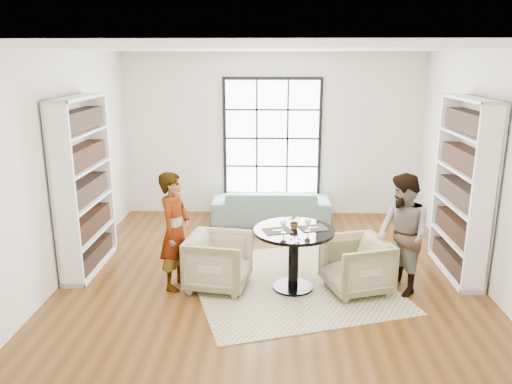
{
  "coord_description": "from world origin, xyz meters",
  "views": [
    {
      "loc": [
        0.03,
        -6.21,
        2.88
      ],
      "look_at": [
        -0.21,
        0.4,
        1.1
      ],
      "focal_mm": 35.0,
      "sensor_mm": 36.0,
      "label": 1
    }
  ],
  "objects_px": {
    "person_right": "(402,235)",
    "wine_glass_left": "(283,223)",
    "sofa": "(271,205)",
    "flower_centerpiece": "(295,222)",
    "armchair_left": "(219,261)",
    "armchair_right": "(356,265)",
    "wine_glass_right": "(308,222)",
    "pedestal_table": "(294,246)",
    "person_left": "(175,231)"
  },
  "relations": [
    {
      "from": "person_right",
      "to": "wine_glass_left",
      "type": "xyz_separation_m",
      "value": [
        -1.48,
        -0.12,
        0.17
      ]
    },
    {
      "from": "sofa",
      "to": "flower_centerpiece",
      "type": "xyz_separation_m",
      "value": [
        0.31,
        -2.72,
        0.6
      ]
    },
    {
      "from": "armchair_left",
      "to": "armchair_right",
      "type": "height_order",
      "value": "armchair_left"
    },
    {
      "from": "wine_glass_right",
      "to": "person_right",
      "type": "bearing_deg",
      "value": 1.99
    },
    {
      "from": "sofa",
      "to": "armchair_left",
      "type": "height_order",
      "value": "armchair_left"
    },
    {
      "from": "pedestal_table",
      "to": "sofa",
      "type": "xyz_separation_m",
      "value": [
        -0.3,
        2.75,
        -0.28
      ]
    },
    {
      "from": "pedestal_table",
      "to": "person_right",
      "type": "bearing_deg",
      "value": -0.82
    },
    {
      "from": "pedestal_table",
      "to": "flower_centerpiece",
      "type": "relative_size",
      "value": 5.42
    },
    {
      "from": "sofa",
      "to": "armchair_left",
      "type": "xyz_separation_m",
      "value": [
        -0.65,
        -2.73,
        0.05
      ]
    },
    {
      "from": "armchair_left",
      "to": "flower_centerpiece",
      "type": "xyz_separation_m",
      "value": [
        0.97,
        0.01,
        0.55
      ]
    },
    {
      "from": "wine_glass_right",
      "to": "armchair_left",
      "type": "bearing_deg",
      "value": 175.79
    },
    {
      "from": "person_right",
      "to": "flower_centerpiece",
      "type": "relative_size",
      "value": 8.15
    },
    {
      "from": "sofa",
      "to": "armchair_left",
      "type": "distance_m",
      "value": 2.8
    },
    {
      "from": "armchair_left",
      "to": "wine_glass_left",
      "type": "height_order",
      "value": "wine_glass_left"
    },
    {
      "from": "wine_glass_left",
      "to": "flower_centerpiece",
      "type": "distance_m",
      "value": 0.23
    },
    {
      "from": "pedestal_table",
      "to": "armchair_right",
      "type": "relative_size",
      "value": 1.33
    },
    {
      "from": "pedestal_table",
      "to": "person_right",
      "type": "relative_size",
      "value": 0.66
    },
    {
      "from": "armchair_right",
      "to": "pedestal_table",
      "type": "bearing_deg",
      "value": -108.83
    },
    {
      "from": "pedestal_table",
      "to": "wine_glass_right",
      "type": "bearing_deg",
      "value": -19.97
    },
    {
      "from": "armchair_left",
      "to": "wine_glass_left",
      "type": "relative_size",
      "value": 4.35
    },
    {
      "from": "person_right",
      "to": "person_left",
      "type": "bearing_deg",
      "value": -108.23
    },
    {
      "from": "armchair_right",
      "to": "person_right",
      "type": "height_order",
      "value": "person_right"
    },
    {
      "from": "wine_glass_left",
      "to": "wine_glass_right",
      "type": "bearing_deg",
      "value": 15.31
    },
    {
      "from": "armchair_left",
      "to": "person_left",
      "type": "bearing_deg",
      "value": 99.31
    },
    {
      "from": "wine_glass_left",
      "to": "flower_centerpiece",
      "type": "relative_size",
      "value": 0.95
    },
    {
      "from": "sofa",
      "to": "wine_glass_right",
      "type": "relative_size",
      "value": 12.06
    },
    {
      "from": "pedestal_table",
      "to": "armchair_right",
      "type": "xyz_separation_m",
      "value": [
        0.79,
        -0.02,
        -0.24
      ]
    },
    {
      "from": "pedestal_table",
      "to": "wine_glass_right",
      "type": "relative_size",
      "value": 5.86
    },
    {
      "from": "wine_glass_left",
      "to": "armchair_right",
      "type": "bearing_deg",
      "value": 7.57
    },
    {
      "from": "person_left",
      "to": "armchair_right",
      "type": "bearing_deg",
      "value": -77.57
    },
    {
      "from": "sofa",
      "to": "flower_centerpiece",
      "type": "relative_size",
      "value": 11.17
    },
    {
      "from": "person_right",
      "to": "wine_glass_right",
      "type": "bearing_deg",
      "value": -105.41
    },
    {
      "from": "wine_glass_left",
      "to": "flower_centerpiece",
      "type": "xyz_separation_m",
      "value": [
        0.15,
        0.17,
        -0.03
      ]
    },
    {
      "from": "person_right",
      "to": "wine_glass_left",
      "type": "distance_m",
      "value": 1.5
    },
    {
      "from": "sofa",
      "to": "person_left",
      "type": "bearing_deg",
      "value": 65.3
    },
    {
      "from": "sofa",
      "to": "person_left",
      "type": "relative_size",
      "value": 1.37
    },
    {
      "from": "armchair_right",
      "to": "wine_glass_right",
      "type": "distance_m",
      "value": 0.86
    },
    {
      "from": "armchair_left",
      "to": "person_left",
      "type": "xyz_separation_m",
      "value": [
        -0.55,
        0.0,
        0.41
      ]
    },
    {
      "from": "pedestal_table",
      "to": "armchair_right",
      "type": "height_order",
      "value": "pedestal_table"
    },
    {
      "from": "armchair_left",
      "to": "armchair_right",
      "type": "distance_m",
      "value": 1.75
    },
    {
      "from": "person_right",
      "to": "flower_centerpiece",
      "type": "distance_m",
      "value": 1.34
    },
    {
      "from": "wine_glass_left",
      "to": "pedestal_table",
      "type": "bearing_deg",
      "value": 46.2
    },
    {
      "from": "person_right",
      "to": "flower_centerpiece",
      "type": "bearing_deg",
      "value": -109.53
    },
    {
      "from": "pedestal_table",
      "to": "armchair_left",
      "type": "bearing_deg",
      "value": 178.66
    },
    {
      "from": "pedestal_table",
      "to": "wine_glass_left",
      "type": "xyz_separation_m",
      "value": [
        -0.14,
        -0.14,
        0.35
      ]
    },
    {
      "from": "armchair_left",
      "to": "person_left",
      "type": "distance_m",
      "value": 0.69
    },
    {
      "from": "sofa",
      "to": "flower_centerpiece",
      "type": "height_order",
      "value": "flower_centerpiece"
    },
    {
      "from": "person_left",
      "to": "wine_glass_left",
      "type": "height_order",
      "value": "person_left"
    },
    {
      "from": "person_left",
      "to": "person_right",
      "type": "bearing_deg",
      "value": -77.37
    },
    {
      "from": "armchair_left",
      "to": "person_left",
      "type": "relative_size",
      "value": 0.51
    }
  ]
}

